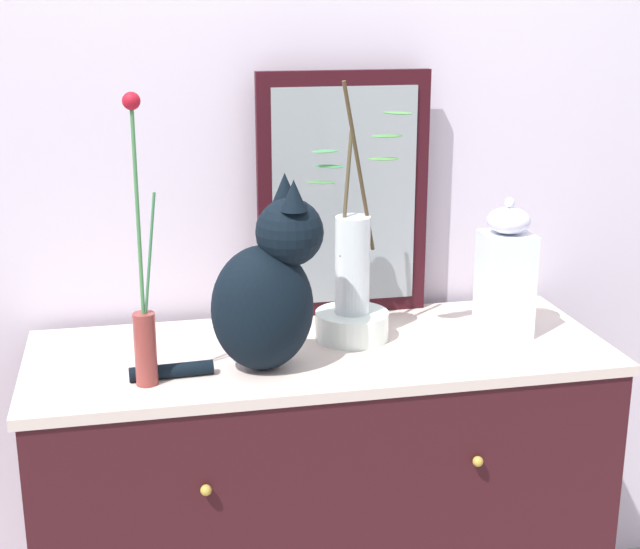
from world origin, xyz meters
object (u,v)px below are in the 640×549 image
sideboard (320,511)px  vase_slim_green (144,315)px  bowl_porcelain (352,325)px  mirror_leaning (343,196)px  cat_sitting (268,290)px  jar_lidded_porcelain (506,274)px  vase_glass_clear (353,257)px

sideboard → vase_slim_green: (-0.41, -0.13, 0.59)m
sideboard → bowl_porcelain: 0.48m
mirror_leaning → cat_sitting: (-0.25, -0.34, -0.13)m
jar_lidded_porcelain → bowl_porcelain: bearing=172.2°
bowl_porcelain → jar_lidded_porcelain: size_ratio=0.52×
cat_sitting → jar_lidded_porcelain: (0.60, 0.09, -0.03)m
vase_slim_green → cat_sitting: bearing=7.7°
mirror_leaning → jar_lidded_porcelain: (0.35, -0.24, -0.16)m
sideboard → vase_glass_clear: vase_glass_clear is taller
jar_lidded_porcelain → cat_sitting: bearing=-171.1°
sideboard → vase_slim_green: 0.73m
vase_slim_green → vase_glass_clear: size_ratio=1.12×
mirror_leaning → vase_slim_green: mirror_leaning is taller
cat_sitting → jar_lidded_porcelain: 0.60m
vase_slim_green → jar_lidded_porcelain: (0.86, 0.13, -0.00)m
sideboard → jar_lidded_porcelain: 0.75m
cat_sitting → vase_slim_green: 0.27m
vase_glass_clear → jar_lidded_porcelain: 0.38m
vase_slim_green → bowl_porcelain: bearing=20.1°
vase_slim_green → jar_lidded_porcelain: 0.87m
mirror_leaning → bowl_porcelain: 0.34m
cat_sitting → vase_glass_clear: vase_glass_clear is taller
bowl_porcelain → vase_glass_clear: bearing=-88.7°
vase_glass_clear → jar_lidded_porcelain: vase_glass_clear is taller
cat_sitting → vase_glass_clear: size_ratio=0.78×
sideboard → jar_lidded_porcelain: size_ratio=4.00×
sideboard → cat_sitting: cat_sitting is taller
sideboard → vase_slim_green: size_ratio=2.21×
sideboard → mirror_leaning: 0.79m
cat_sitting → bowl_porcelain: 0.31m
bowl_porcelain → mirror_leaning: bearing=83.1°
bowl_porcelain → vase_glass_clear: 0.17m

